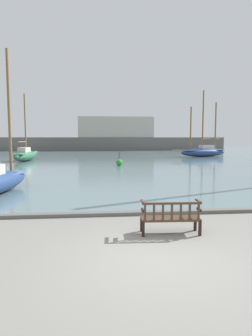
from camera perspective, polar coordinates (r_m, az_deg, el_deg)
ground_plane at (r=6.74m, az=5.58°, el=-17.13°), size 160.00×160.00×0.00m
harbor_water at (r=50.17m, az=-4.36°, el=2.73°), size 100.00×80.00×0.08m
quay_edge_kerb at (r=10.33m, az=1.34°, el=-8.60°), size 40.00×0.30×0.12m
park_bench at (r=8.35m, az=8.46°, el=-9.24°), size 1.62×0.60×0.92m
sailboat_outer_port at (r=35.73m, az=-18.57°, el=2.40°), size 2.20×7.31×7.49m
sailboat_nearest_port at (r=42.63m, az=14.53°, el=3.19°), size 8.32×3.58×8.96m
channel_buoy at (r=27.62m, az=-1.30°, el=1.07°), size 0.60×0.60×1.30m
far_breakwater at (r=62.35m, az=-4.11°, el=5.48°), size 51.55×2.40×7.50m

